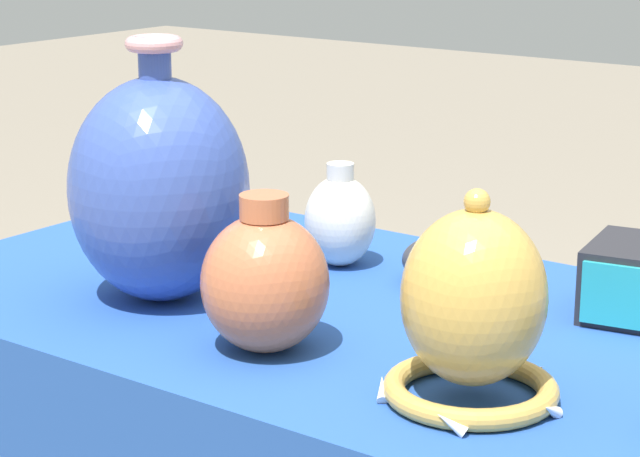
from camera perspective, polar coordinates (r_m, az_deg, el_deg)
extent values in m
cylinder|color=brown|center=(2.09, -6.13, -8.53)|extent=(0.04, 0.04, 0.65)
cube|color=brown|center=(1.46, 3.11, -4.79)|extent=(1.22, 0.60, 0.03)
cube|color=#234C9E|center=(1.45, 3.12, -4.12)|extent=(1.24, 0.62, 0.01)
ellipsoid|color=#3851A8|center=(1.49, -7.37, 1.78)|extent=(0.21, 0.21, 0.27)
cylinder|color=#3851A8|center=(1.46, -7.57, 7.53)|extent=(0.04, 0.04, 0.04)
torus|color=#D19399|center=(1.46, -7.60, 8.38)|extent=(0.07, 0.07, 0.02)
torus|color=gold|center=(1.22, 6.90, -7.29)|extent=(0.17, 0.17, 0.02)
ellipsoid|color=gold|center=(1.19, 7.04, -3.15)|extent=(0.14, 0.14, 0.17)
sphere|color=gold|center=(1.16, 7.19, 1.22)|extent=(0.03, 0.03, 0.03)
cone|color=white|center=(1.19, 10.52, -8.16)|extent=(0.01, 0.03, 0.03)
cone|color=white|center=(1.28, 9.76, -6.38)|extent=(0.03, 0.02, 0.03)
cone|color=white|center=(1.30, 5.35, -5.93)|extent=(0.03, 0.03, 0.03)
cone|color=white|center=(1.22, 2.86, -7.32)|extent=(0.03, 0.03, 0.03)
cone|color=white|center=(1.15, 6.01, -8.86)|extent=(0.03, 0.02, 0.03)
cube|color=teal|center=(1.41, 14.08, -3.11)|extent=(0.11, 0.02, 0.07)
ellipsoid|color=#BC6642|center=(1.32, -2.53, -2.52)|extent=(0.14, 0.14, 0.15)
cylinder|color=#BC6642|center=(1.30, -2.57, 1.00)|extent=(0.05, 0.05, 0.03)
ellipsoid|color=#2D2D33|center=(1.56, 5.79, -1.47)|extent=(0.11, 0.11, 0.06)
ellipsoid|color=white|center=(1.62, 0.92, 0.35)|extent=(0.09, 0.09, 0.12)
cylinder|color=white|center=(1.61, 0.93, 2.63)|extent=(0.04, 0.04, 0.02)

